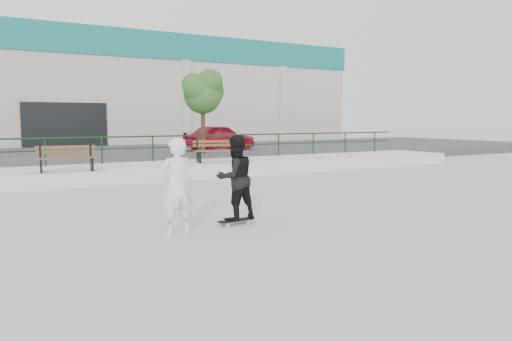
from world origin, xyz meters
TOP-DOWN VIEW (x-y plane):
  - ground at (0.00, 0.00)m, footprint 120.00×120.00m
  - ledge at (0.00, 9.50)m, footprint 30.00×3.00m
  - parking_strip at (0.00, 18.00)m, footprint 60.00×14.00m
  - railing at (-0.00, 10.80)m, footprint 28.00×0.06m
  - commercial_building at (-0.00, 31.99)m, footprint 44.20×16.33m
  - bench_left at (-2.69, 8.47)m, footprint 1.88×0.73m
  - bench_right at (3.09, 9.18)m, footprint 1.97×0.87m
  - tree at (4.63, 13.86)m, footprint 2.29×2.04m
  - red_car at (6.56, 15.97)m, footprint 4.30×2.29m
  - skateboard at (-0.75, 0.61)m, footprint 0.80×0.28m
  - standing_skater at (-0.75, 0.61)m, footprint 0.90×0.72m
  - seated_skater at (-2.16, 0.31)m, footprint 0.68×0.46m

SIDE VIEW (x-z plane):
  - ground at x=0.00m, z-range 0.00..0.00m
  - skateboard at x=-0.75m, z-range 0.03..0.12m
  - ledge at x=0.00m, z-range 0.00..0.50m
  - parking_strip at x=0.00m, z-range 0.00..0.50m
  - bench_left at x=-2.69m, z-range 0.50..1.34m
  - seated_skater at x=-2.16m, z-range 0.00..1.84m
  - bench_right at x=3.09m, z-range 0.50..1.37m
  - standing_skater at x=-0.75m, z-range 0.09..1.85m
  - red_car at x=6.56m, z-range 0.50..1.89m
  - railing at x=0.00m, z-range 0.73..1.76m
  - tree at x=4.63m, z-range 1.52..5.59m
  - commercial_building at x=0.00m, z-range 0.58..8.58m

